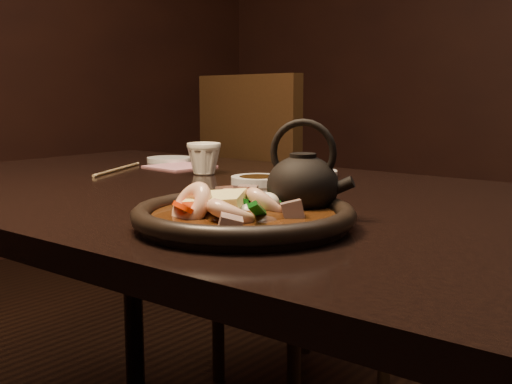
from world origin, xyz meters
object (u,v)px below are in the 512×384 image
Objects in this scene: teapot at (303,182)px; plate at (244,217)px; table at (226,230)px; chair at (282,225)px; tea_cup at (204,158)px.

plate is at bearing -126.88° from teapot.
chair is at bearing 117.65° from table.
tea_cup is at bearing 125.88° from teapot.
plate is at bearing -41.33° from tea_cup.
chair is (-0.33, 0.63, -0.14)m from table.
tea_cup is (0.13, -0.48, 0.25)m from chair.
tea_cup is at bearing 142.89° from table.
chair is at bearing 123.35° from plate.
chair reaches higher than table.
table is 0.35m from plate.
table is 0.27m from tea_cup.
teapot is (0.26, -0.13, 0.13)m from table.
tea_cup reaches higher than table.
chair is 0.56m from tea_cup.
table is at bearing 135.53° from plate.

